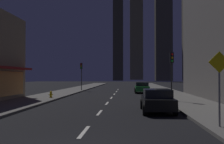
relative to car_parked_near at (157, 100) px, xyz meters
The scene contains 15 objects.
ground_plane 23.33m from the car_parked_near, 98.88° to the left, with size 78.00×136.00×0.10m, color black.
sidewalk_right 23.30m from the car_parked_near, 81.60° to the left, with size 4.00×76.00×0.15m, color #605E59.
sidewalk_left 25.37m from the car_parked_near, 114.71° to the left, with size 4.00×76.00×0.15m, color #605E59.
lane_marking_center 8.12m from the car_parked_near, 116.45° to the left, with size 0.16×38.60×0.01m.
skyscraper_distant_tall 119.93m from the car_parked_near, 93.72° to the left, with size 5.27×6.68×70.66m, color #423F32.
skyscraper_distant_mid 151.84m from the car_parked_near, 88.70° to the left, with size 8.60×7.67×69.54m, color #625D49.
skyscraper_distant_short 112.08m from the car_parked_near, 81.72° to the left, with size 8.08×6.30×70.54m, color #4C4839.
skyscraper_distant_slender 121.25m from the car_parked_near, 74.94° to the left, with size 7.81×5.12×71.10m, color #65604C.
car_parked_near is the anchor object (origin of this frame).
car_parked_far 17.67m from the car_parked_near, 90.00° to the left, with size 1.98×4.24×1.45m.
fire_hydrant_far_left 12.48m from the car_parked_near, 139.59° to the left, with size 0.42×0.30×0.65m.
traffic_light_near_right 6.42m from the car_parked_near, 71.33° to the left, with size 0.32×0.48×4.20m.
traffic_light_far_left 23.51m from the car_parked_near, 112.91° to the left, with size 0.32×0.48×4.20m.
street_lamp_right 6.54m from the car_parked_near, 68.70° to the right, with size 1.96×0.56×6.58m.
pedestrian_crossing_sign 5.60m from the car_parked_near, 68.49° to the right, with size 0.91×0.08×3.15m.
Camera 1 is at (1.81, -6.57, 2.26)m, focal length 38.96 mm.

